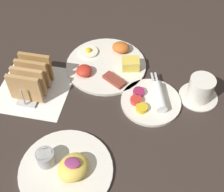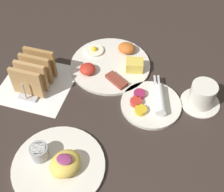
{
  "view_description": "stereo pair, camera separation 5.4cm",
  "coord_description": "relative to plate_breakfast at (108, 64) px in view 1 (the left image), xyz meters",
  "views": [
    {
      "loc": [
        0.14,
        -0.55,
        0.74
      ],
      "look_at": [
        0.02,
        0.04,
        0.03
      ],
      "focal_mm": 50.0,
      "sensor_mm": 36.0,
      "label": 1
    },
    {
      "loc": [
        0.19,
        -0.54,
        0.74
      ],
      "look_at": [
        0.02,
        0.04,
        0.03
      ],
      "focal_mm": 50.0,
      "sensor_mm": 36.0,
      "label": 2
    }
  ],
  "objects": [
    {
      "name": "toast_rack",
      "position": [
        -0.21,
        -0.15,
        0.04
      ],
      "size": [
        0.1,
        0.15,
        0.1
      ],
      "color": "#B7B7BC",
      "rests_on": "ground_plane"
    },
    {
      "name": "plate_condiments",
      "position": [
        0.16,
        -0.13,
        -0.0
      ],
      "size": [
        0.18,
        0.2,
        0.04
      ],
      "color": "silver",
      "rests_on": "ground_plane"
    },
    {
      "name": "napkin_flat",
      "position": [
        -0.21,
        -0.15,
        -0.01
      ],
      "size": [
        0.22,
        0.22,
        0.0
      ],
      "color": "white",
      "rests_on": "ground_plane"
    },
    {
      "name": "plate_breakfast",
      "position": [
        0.0,
        0.0,
        0.0
      ],
      "size": [
        0.27,
        0.27,
        0.05
      ],
      "color": "silver",
      "rests_on": "ground_plane"
    },
    {
      "name": "ground_plane",
      "position": [
        0.02,
        -0.19,
        -0.01
      ],
      "size": [
        3.0,
        3.0,
        0.0
      ],
      "primitive_type": "plane",
      "color": "#332823"
    },
    {
      "name": "coffee_cup",
      "position": [
        0.3,
        -0.08,
        0.02
      ],
      "size": [
        0.12,
        0.12,
        0.08
      ],
      "color": "silver",
      "rests_on": "ground_plane"
    },
    {
      "name": "plate_foreground",
      "position": [
        -0.03,
        -0.4,
        0.0
      ],
      "size": [
        0.24,
        0.24,
        0.06
      ],
      "color": "silver",
      "rests_on": "ground_plane"
    }
  ]
}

